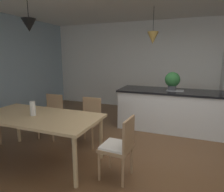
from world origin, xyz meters
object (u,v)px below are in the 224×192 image
(chair_far_right, at_px, (89,119))
(dining_table, at_px, (39,119))
(chair_far_left, at_px, (52,114))
(vase_on_dining_table, at_px, (33,109))
(chair_kitchen_end, at_px, (119,146))
(kitchen_island, at_px, (170,109))
(potted_plant_on_island, at_px, (172,80))

(chair_far_right, bearing_deg, dining_table, -117.19)
(chair_far_left, height_order, vase_on_dining_table, vase_on_dining_table)
(dining_table, distance_m, chair_kitchen_end, 1.35)
(dining_table, xyz_separation_m, chair_far_left, (-0.44, 0.84, -0.21))
(chair_far_right, height_order, vase_on_dining_table, vase_on_dining_table)
(chair_kitchen_end, relative_size, vase_on_dining_table, 3.88)
(dining_table, bearing_deg, chair_kitchen_end, -0.13)
(kitchen_island, height_order, vase_on_dining_table, vase_on_dining_table)
(chair_kitchen_end, relative_size, potted_plant_on_island, 2.12)
(kitchen_island, relative_size, potted_plant_on_island, 5.57)
(chair_far_right, bearing_deg, chair_far_left, -180.00)
(dining_table, xyz_separation_m, chair_kitchen_end, (1.33, -0.00, -0.21))
(chair_kitchen_end, relative_size, kitchen_island, 0.38)
(potted_plant_on_island, bearing_deg, dining_table, -129.93)
(chair_kitchen_end, xyz_separation_m, potted_plant_on_island, (0.48, 2.17, 0.66))
(chair_far_left, distance_m, potted_plant_on_island, 2.69)
(chair_far_right, bearing_deg, kitchen_island, 44.27)
(chair_far_right, distance_m, kitchen_island, 1.90)
(kitchen_island, bearing_deg, potted_plant_on_island, 0.00)
(vase_on_dining_table, bearing_deg, chair_far_left, 112.54)
(chair_far_right, distance_m, potted_plant_on_island, 2.02)
(dining_table, bearing_deg, kitchen_island, 50.41)
(potted_plant_on_island, relative_size, vase_on_dining_table, 1.83)
(chair_kitchen_end, xyz_separation_m, chair_far_right, (-0.90, 0.85, 0.00))
(chair_kitchen_end, height_order, vase_on_dining_table, vase_on_dining_table)
(kitchen_island, bearing_deg, chair_far_right, -135.73)
(chair_far_left, height_order, potted_plant_on_island, potted_plant_on_island)
(chair_far_left, bearing_deg, dining_table, -62.65)
(chair_far_right, distance_m, chair_far_left, 0.87)
(chair_far_right, xyz_separation_m, potted_plant_on_island, (1.38, 1.33, 0.66))
(vase_on_dining_table, bearing_deg, dining_table, 21.44)
(kitchen_island, bearing_deg, chair_far_left, -149.26)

